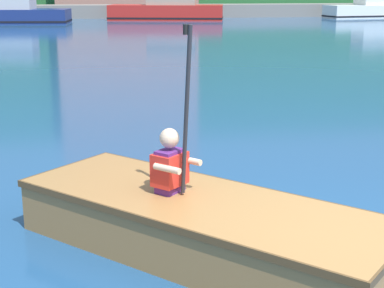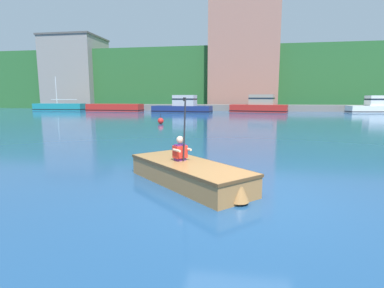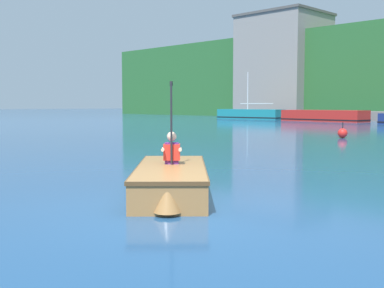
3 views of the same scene
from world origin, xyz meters
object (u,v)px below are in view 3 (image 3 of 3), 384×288
at_px(moored_boat_dock_east_end, 250,114).
at_px(rowboat_foreground, 171,179).
at_px(moored_boat_dock_center_far, 324,116).
at_px(person_paddler, 172,149).
at_px(channel_buoy, 343,133).

relative_size(moored_boat_dock_east_end, rowboat_foreground, 2.37).
height_order(moored_boat_dock_center_far, moored_boat_dock_east_end, moored_boat_dock_east_end).
bearing_deg(rowboat_foreground, person_paddler, 135.71).
bearing_deg(moored_boat_dock_center_far, channel_buoy, -58.03).
height_order(person_paddler, channel_buoy, person_paddler).
bearing_deg(channel_buoy, moored_boat_dock_east_end, 136.49).
height_order(moored_boat_dock_east_end, rowboat_foreground, moored_boat_dock_east_end).
distance_m(moored_boat_dock_east_end, channel_buoy, 29.27).
bearing_deg(channel_buoy, moored_boat_dock_center_far, 121.97).
bearing_deg(moored_boat_dock_center_far, moored_boat_dock_east_end, 174.04).
xyz_separation_m(moored_boat_dock_center_far, rowboat_foreground, (16.74, -34.20, -0.21)).
relative_size(person_paddler, channel_buoy, 2.01).
relative_size(moored_boat_dock_center_far, channel_buoy, 11.12).
height_order(moored_boat_dock_center_far, channel_buoy, moored_boat_dock_center_far).
xyz_separation_m(moored_boat_dock_east_end, rowboat_foreground, (26.00, -35.17, -0.22)).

